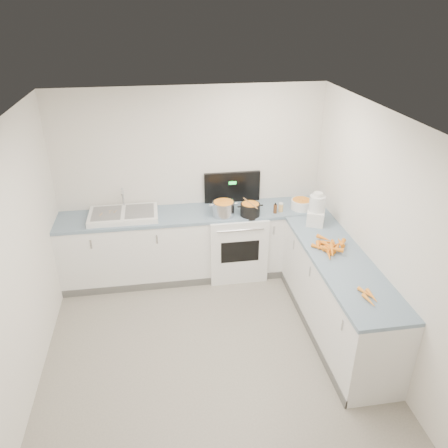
{
  "coord_description": "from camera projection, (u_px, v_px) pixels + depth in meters",
  "views": [
    {
      "loc": [
        -0.41,
        -3.42,
        3.4
      ],
      "look_at": [
        0.3,
        1.1,
        1.05
      ],
      "focal_mm": 35.0,
      "sensor_mm": 36.0,
      "label": 1
    }
  ],
  "objects": [
    {
      "name": "sink",
      "position": [
        123.0,
        214.0,
        5.54
      ],
      "size": [
        0.86,
        0.52,
        0.31
      ],
      "color": "white",
      "rests_on": "counter_back"
    },
    {
      "name": "wooden_spoon",
      "position": [
        250.0,
        203.0,
        5.53
      ],
      "size": [
        0.12,
        0.35,
        0.02
      ],
      "primitive_type": "cylinder",
      "rotation": [
        1.57,
        0.0,
        0.29
      ],
      "color": "#AD7A47",
      "rests_on": "black_pot"
    },
    {
      "name": "food_processor",
      "position": [
        316.0,
        211.0,
        5.31
      ],
      "size": [
        0.29,
        0.31,
        0.42
      ],
      "color": "white",
      "rests_on": "counter_right"
    },
    {
      "name": "peeled_carrots",
      "position": [
        369.0,
        296.0,
        4.04
      ],
      "size": [
        0.11,
        0.3,
        0.04
      ],
      "color": "orange",
      "rests_on": "counter_right"
    },
    {
      "name": "spice_jar",
      "position": [
        281.0,
        208.0,
        5.69
      ],
      "size": [
        0.06,
        0.06,
        0.1
      ],
      "primitive_type": "cylinder",
      "color": "#E5B266",
      "rests_on": "counter_back"
    },
    {
      "name": "floor",
      "position": [
        212.0,
        361.0,
        4.62
      ],
      "size": [
        3.5,
        4.0,
        0.0
      ],
      "primitive_type": null,
      "color": "gray",
      "rests_on": "ground"
    },
    {
      "name": "steel_pot",
      "position": [
        224.0,
        209.0,
        5.57
      ],
      "size": [
        0.38,
        0.38,
        0.21
      ],
      "primitive_type": "cylinder",
      "rotation": [
        0.0,
        0.0,
        -0.44
      ],
      "color": "silver",
      "rests_on": "stove"
    },
    {
      "name": "peelings",
      "position": [
        106.0,
        213.0,
        5.49
      ],
      "size": [
        0.2,
        0.2,
        0.01
      ],
      "color": "tan",
      "rests_on": "sink"
    },
    {
      "name": "stove",
      "position": [
        235.0,
        241.0,
        5.96
      ],
      "size": [
        0.76,
        0.65,
        1.36
      ],
      "color": "white",
      "rests_on": "ground"
    },
    {
      "name": "wall_back",
      "position": [
        191.0,
        182.0,
        5.8
      ],
      "size": [
        3.5,
        0.0,
        2.5
      ],
      "primitive_type": null,
      "rotation": [
        1.57,
        0.0,
        0.0
      ],
      "color": "silver",
      "rests_on": "ground"
    },
    {
      "name": "ceiling",
      "position": [
        208.0,
        127.0,
        3.48
      ],
      "size": [
        3.5,
        4.0,
        0.0
      ],
      "primitive_type": null,
      "rotation": [
        3.14,
        0.0,
        0.0
      ],
      "color": "silver",
      "rests_on": "ground"
    },
    {
      "name": "mixing_bowl",
      "position": [
        301.0,
        204.0,
        5.76
      ],
      "size": [
        0.31,
        0.31,
        0.13
      ],
      "primitive_type": "cylinder",
      "rotation": [
        0.0,
        0.0,
        0.14
      ],
      "color": "white",
      "rests_on": "counter_back"
    },
    {
      "name": "counter_back",
      "position": [
        195.0,
        244.0,
        5.9
      ],
      "size": [
        3.5,
        0.62,
        0.94
      ],
      "color": "white",
      "rests_on": "ground"
    },
    {
      "name": "wall_right",
      "position": [
        387.0,
        246.0,
        4.29
      ],
      "size": [
        0.0,
        4.0,
        2.5
      ],
      "primitive_type": null,
      "rotation": [
        1.57,
        0.0,
        -1.57
      ],
      "color": "silver",
      "rests_on": "ground"
    },
    {
      "name": "carrot_pile",
      "position": [
        331.0,
        246.0,
        4.83
      ],
      "size": [
        0.42,
        0.5,
        0.09
      ],
      "color": "orange",
      "rests_on": "counter_right"
    },
    {
      "name": "counter_right",
      "position": [
        337.0,
        295.0,
        4.87
      ],
      "size": [
        0.62,
        2.2,
        0.94
      ],
      "color": "white",
      "rests_on": "ground"
    },
    {
      "name": "wall_left",
      "position": [
        12.0,
        277.0,
        3.8
      ],
      "size": [
        0.0,
        4.0,
        2.5
      ],
      "primitive_type": null,
      "rotation": [
        1.57,
        0.0,
        1.57
      ],
      "color": "silver",
      "rests_on": "ground"
    },
    {
      "name": "black_pot",
      "position": [
        250.0,
        210.0,
        5.58
      ],
      "size": [
        0.3,
        0.3,
        0.18
      ],
      "primitive_type": "cylinder",
      "rotation": [
        0.0,
        0.0,
        -0.21
      ],
      "color": "black",
      "rests_on": "stove"
    },
    {
      "name": "extract_bottle",
      "position": [
        275.0,
        209.0,
        5.64
      ],
      "size": [
        0.05,
        0.05,
        0.12
      ],
      "primitive_type": "cylinder",
      "color": "#593319",
      "rests_on": "counter_back"
    }
  ]
}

